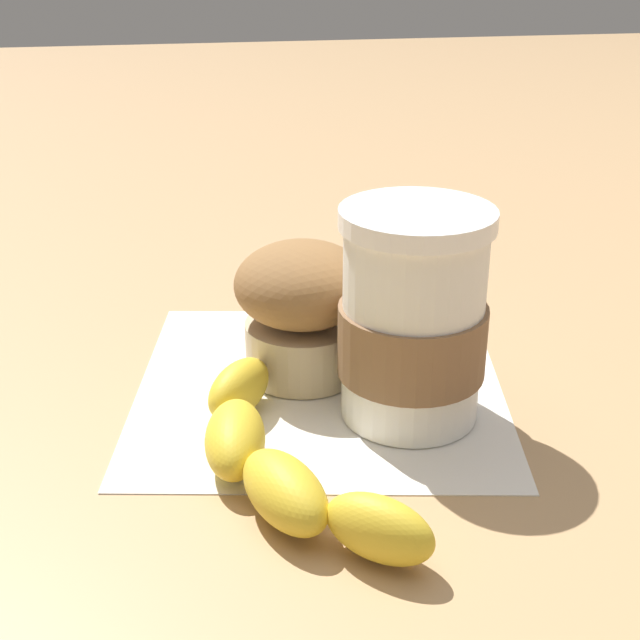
% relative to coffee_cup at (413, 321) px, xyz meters
% --- Properties ---
extents(ground_plane, '(3.00, 3.00, 0.00)m').
position_rel_coffee_cup_xyz_m(ground_plane, '(0.04, -0.04, -0.06)').
color(ground_plane, tan).
extents(paper_napkin, '(0.25, 0.25, 0.00)m').
position_rel_coffee_cup_xyz_m(paper_napkin, '(0.04, -0.04, -0.06)').
color(paper_napkin, white).
rests_on(paper_napkin, ground_plane).
extents(coffee_cup, '(0.08, 0.08, 0.12)m').
position_rel_coffee_cup_xyz_m(coffee_cup, '(0.00, 0.00, 0.00)').
color(coffee_cup, white).
rests_on(coffee_cup, paper_napkin).
extents(muffin, '(0.08, 0.08, 0.08)m').
position_rel_coffee_cup_xyz_m(muffin, '(0.05, -0.06, -0.01)').
color(muffin, beige).
rests_on(muffin, paper_napkin).
extents(banana, '(0.11, 0.19, 0.03)m').
position_rel_coffee_cup_xyz_m(banana, '(0.08, 0.06, -0.04)').
color(banana, gold).
rests_on(banana, paper_napkin).
extents(wooden_stirrer, '(0.11, 0.02, 0.00)m').
position_rel_coffee_cup_xyz_m(wooden_stirrer, '(-0.04, -0.17, -0.06)').
color(wooden_stirrer, tan).
rests_on(wooden_stirrer, ground_plane).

